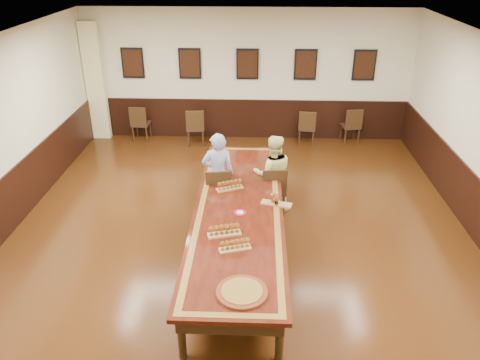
{
  "coord_description": "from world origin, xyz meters",
  "views": [
    {
      "loc": [
        0.28,
        -6.4,
        4.49
      ],
      "look_at": [
        0.0,
        0.5,
        1.0
      ],
      "focal_mm": 35.0,
      "sensor_mm": 36.0,
      "label": 1
    }
  ],
  "objects_px": {
    "spare_chair_d": "(351,125)",
    "person_man": "(218,174)",
    "chair_woman": "(273,189)",
    "conference_table": "(239,216)",
    "spare_chair_b": "(195,126)",
    "spare_chair_c": "(307,127)",
    "spare_chair_a": "(141,123)",
    "chair_man": "(219,191)",
    "person_woman": "(273,173)",
    "carved_platter": "(242,292)"
  },
  "relations": [
    {
      "from": "spare_chair_b",
      "to": "spare_chair_c",
      "type": "height_order",
      "value": "spare_chair_b"
    },
    {
      "from": "spare_chair_c",
      "to": "person_man",
      "type": "bearing_deg",
      "value": 67.62
    },
    {
      "from": "conference_table",
      "to": "carved_platter",
      "type": "distance_m",
      "value": 2.03
    },
    {
      "from": "conference_table",
      "to": "carved_platter",
      "type": "bearing_deg",
      "value": -86.48
    },
    {
      "from": "spare_chair_d",
      "to": "conference_table",
      "type": "distance_m",
      "value": 5.43
    },
    {
      "from": "chair_man",
      "to": "spare_chair_d",
      "type": "bearing_deg",
      "value": -135.71
    },
    {
      "from": "person_man",
      "to": "person_woman",
      "type": "height_order",
      "value": "person_man"
    },
    {
      "from": "chair_woman",
      "to": "person_man",
      "type": "xyz_separation_m",
      "value": [
        -1.0,
        -0.08,
        0.32
      ]
    },
    {
      "from": "person_woman",
      "to": "carved_platter",
      "type": "distance_m",
      "value": 3.36
    },
    {
      "from": "spare_chair_a",
      "to": "person_woman",
      "type": "height_order",
      "value": "person_woman"
    },
    {
      "from": "chair_woman",
      "to": "person_woman",
      "type": "xyz_separation_m",
      "value": [
        -0.01,
        0.1,
        0.27
      ]
    },
    {
      "from": "chair_woman",
      "to": "carved_platter",
      "type": "height_order",
      "value": "chair_woman"
    },
    {
      "from": "chair_man",
      "to": "carved_platter",
      "type": "bearing_deg",
      "value": 93.09
    },
    {
      "from": "spare_chair_c",
      "to": "person_man",
      "type": "relative_size",
      "value": 0.56
    },
    {
      "from": "spare_chair_a",
      "to": "spare_chair_d",
      "type": "height_order",
      "value": "spare_chair_a"
    },
    {
      "from": "chair_woman",
      "to": "spare_chair_c",
      "type": "height_order",
      "value": "chair_woman"
    },
    {
      "from": "spare_chair_b",
      "to": "carved_platter",
      "type": "height_order",
      "value": "spare_chair_b"
    },
    {
      "from": "chair_man",
      "to": "spare_chair_d",
      "type": "relative_size",
      "value": 1.1
    },
    {
      "from": "chair_man",
      "to": "person_man",
      "type": "distance_m",
      "value": 0.31
    },
    {
      "from": "chair_woman",
      "to": "conference_table",
      "type": "distance_m",
      "value": 1.35
    },
    {
      "from": "conference_table",
      "to": "chair_woman",
      "type": "bearing_deg",
      "value": 64.54
    },
    {
      "from": "carved_platter",
      "to": "spare_chair_b",
      "type": "bearing_deg",
      "value": 102.14
    },
    {
      "from": "person_man",
      "to": "conference_table",
      "type": "bearing_deg",
      "value": 103.53
    },
    {
      "from": "spare_chair_b",
      "to": "spare_chair_c",
      "type": "relative_size",
      "value": 1.06
    },
    {
      "from": "spare_chair_a",
      "to": "spare_chair_c",
      "type": "bearing_deg",
      "value": -177.46
    },
    {
      "from": "chair_man",
      "to": "spare_chair_c",
      "type": "bearing_deg",
      "value": -124.79
    },
    {
      "from": "spare_chair_b",
      "to": "spare_chair_c",
      "type": "xyz_separation_m",
      "value": [
        2.77,
        0.17,
        -0.03
      ]
    },
    {
      "from": "conference_table",
      "to": "person_woman",
      "type": "bearing_deg",
      "value": 66.65
    },
    {
      "from": "chair_man",
      "to": "chair_woman",
      "type": "bearing_deg",
      "value": -176.24
    },
    {
      "from": "chair_man",
      "to": "person_man",
      "type": "bearing_deg",
      "value": -90.0
    },
    {
      "from": "person_woman",
      "to": "chair_woman",
      "type": "bearing_deg",
      "value": 90.0
    },
    {
      "from": "person_man",
      "to": "spare_chair_a",
      "type": "bearing_deg",
      "value": -64.45
    },
    {
      "from": "chair_man",
      "to": "spare_chair_d",
      "type": "distance_m",
      "value": 4.79
    },
    {
      "from": "spare_chair_c",
      "to": "person_woman",
      "type": "distance_m",
      "value": 3.45
    },
    {
      "from": "carved_platter",
      "to": "spare_chair_d",
      "type": "bearing_deg",
      "value": 69.92
    },
    {
      "from": "chair_woman",
      "to": "spare_chair_a",
      "type": "relative_size",
      "value": 1.04
    },
    {
      "from": "chair_man",
      "to": "person_woman",
      "type": "distance_m",
      "value": 1.04
    },
    {
      "from": "spare_chair_d",
      "to": "carved_platter",
      "type": "relative_size",
      "value": 1.32
    },
    {
      "from": "chair_woman",
      "to": "chair_man",
      "type": "bearing_deg",
      "value": 4.39
    },
    {
      "from": "spare_chair_b",
      "to": "spare_chair_d",
      "type": "xyz_separation_m",
      "value": [
        3.87,
        0.31,
        -0.01
      ]
    },
    {
      "from": "person_woman",
      "to": "conference_table",
      "type": "distance_m",
      "value": 1.44
    },
    {
      "from": "person_man",
      "to": "spare_chair_d",
      "type": "bearing_deg",
      "value": -136.63
    },
    {
      "from": "chair_woman",
      "to": "spare_chair_b",
      "type": "xyz_separation_m",
      "value": [
        -1.84,
        3.24,
        -0.01
      ]
    },
    {
      "from": "chair_woman",
      "to": "carved_platter",
      "type": "bearing_deg",
      "value": 75.85
    },
    {
      "from": "chair_woman",
      "to": "conference_table",
      "type": "relative_size",
      "value": 0.19
    },
    {
      "from": "person_man",
      "to": "chair_man",
      "type": "bearing_deg",
      "value": 90.0
    },
    {
      "from": "chair_woman",
      "to": "spare_chair_d",
      "type": "xyz_separation_m",
      "value": [
        2.02,
        3.55,
        -0.02
      ]
    },
    {
      "from": "spare_chair_d",
      "to": "person_man",
      "type": "bearing_deg",
      "value": 41.15
    },
    {
      "from": "chair_man",
      "to": "chair_woman",
      "type": "xyz_separation_m",
      "value": [
        0.99,
        0.18,
        -0.02
      ]
    },
    {
      "from": "spare_chair_a",
      "to": "person_man",
      "type": "height_order",
      "value": "person_man"
    }
  ]
}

